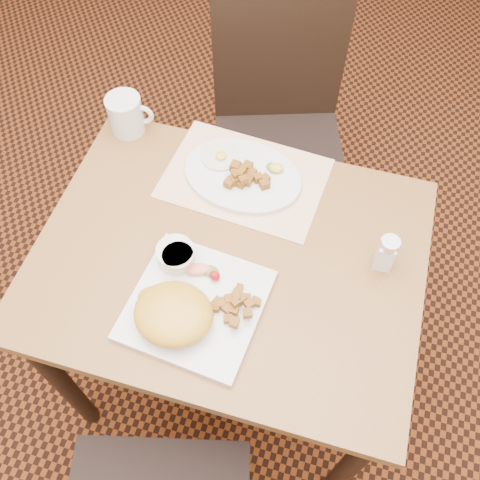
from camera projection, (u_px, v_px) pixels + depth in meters
name	position (u px, v px, depth m)	size (l,w,h in m)	color
ground	(232.00, 364.00, 1.88)	(8.00, 8.00, 0.00)	black
table	(229.00, 277.00, 1.34)	(0.90, 0.70, 0.75)	brown
chair_far	(279.00, 120.00, 1.77)	(0.53, 0.54, 0.97)	black
placemat	(245.00, 178.00, 1.36)	(0.40, 0.28, 0.00)	white
plate_square	(196.00, 305.00, 1.17)	(0.28, 0.28, 0.02)	silver
plate_oval	(242.00, 176.00, 1.36)	(0.30, 0.23, 0.02)	silver
hollandaise_mound	(173.00, 314.00, 1.11)	(0.18, 0.15, 0.06)	gold
ramekin	(176.00, 255.00, 1.20)	(0.09, 0.09, 0.05)	silver
garnish_sq	(204.00, 271.00, 1.19)	(0.09, 0.05, 0.03)	#387223
fried_egg	(220.00, 156.00, 1.38)	(0.10, 0.10, 0.02)	white
garnish_ov	(275.00, 168.00, 1.35)	(0.05, 0.04, 0.02)	#387223
salt_shaker	(386.00, 253.00, 1.19)	(0.04, 0.04, 0.10)	white
coffee_mug	(127.00, 114.00, 1.41)	(0.12, 0.09, 0.11)	silver
home_fries_sq	(235.00, 304.00, 1.15)	(0.10, 0.11, 0.03)	#8F5617
home_fries_ov	(245.00, 176.00, 1.33)	(0.11, 0.09, 0.04)	#8F5617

